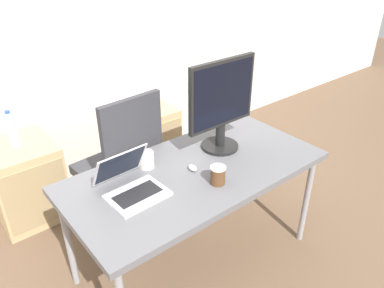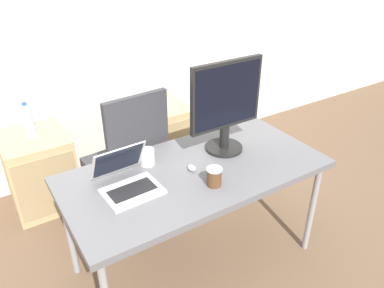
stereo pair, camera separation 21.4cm
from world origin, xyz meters
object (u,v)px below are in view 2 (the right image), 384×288
cabinet_left (40,171)px  water_bottle (28,121)px  office_chair (129,174)px  coffee_cup_white (147,157)px  mouse (192,168)px  cabinet_right (159,137)px  monitor (226,106)px  coffee_cup_brown (215,177)px  laptop_center (127,181)px

cabinet_left → water_bottle: 0.43m
office_chair → coffee_cup_white: office_chair is taller
office_chair → mouse: size_ratio=17.09×
mouse → cabinet_right: bearing=71.6°
cabinet_right → monitor: (-0.09, -1.08, 0.73)m
coffee_cup_white → coffee_cup_brown: coffee_cup_brown is taller
office_chair → water_bottle: (-0.52, 0.55, 0.34)m
cabinet_right → mouse: mouse is taller
cabinet_right → mouse: bearing=-108.4°
water_bottle → coffee_cup_white: 1.09m
mouse → laptop_center: bearing=174.0°
cabinet_right → water_bottle: (-1.06, 0.00, 0.43)m
cabinet_left → monitor: bearing=-47.9°
water_bottle → monitor: size_ratio=0.48×
office_chair → water_bottle: 0.83m
mouse → coffee_cup_brown: (0.03, -0.19, 0.04)m
laptop_center → monitor: bearing=4.9°
laptop_center → office_chair: bearing=68.1°
coffee_cup_white → coffee_cup_brown: size_ratio=0.94×
office_chair → laptop_center: (-0.24, -0.59, 0.38)m
cabinet_left → coffee_cup_brown: 1.60m
cabinet_right → cabinet_left: bearing=180.0°
laptop_center → cabinet_right: bearing=55.7°
water_bottle → coffee_cup_brown: water_bottle is taller
laptop_center → water_bottle: bearing=104.0°
office_chair → cabinet_right: bearing=45.4°
water_bottle → laptop_center: (0.28, -1.14, 0.04)m
coffee_cup_brown → water_bottle: bearing=117.0°
laptop_center → coffee_cup_white: 0.25m
mouse → coffee_cup_brown: 0.19m
cabinet_right → office_chair: bearing=-134.6°
cabinet_left → coffee_cup_white: size_ratio=6.18×
cabinet_right → mouse: 1.32m
office_chair → coffee_cup_white: bearing=-95.4°
coffee_cup_white → water_bottle: bearing=116.1°
cabinet_right → coffee_cup_brown: coffee_cup_brown is taller
office_chair → monitor: monitor is taller
cabinet_right → coffee_cup_brown: size_ratio=5.80×
cabinet_left → mouse: mouse is taller
cabinet_left → coffee_cup_brown: coffee_cup_brown is taller
cabinet_right → laptop_center: (-0.78, -1.14, 0.47)m
office_chair → water_bottle: size_ratio=3.89×
water_bottle → mouse: water_bottle is taller
water_bottle → mouse: size_ratio=4.39×
laptop_center → coffee_cup_brown: (0.41, -0.23, 0.01)m
office_chair → coffee_cup_brown: (0.17, -0.82, 0.38)m
laptop_center → coffee_cup_white: (0.20, 0.16, 0.00)m
mouse → water_bottle: bearing=119.5°
cabinet_right → water_bottle: 1.14m
cabinet_left → water_bottle: (0.00, 0.00, 0.43)m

